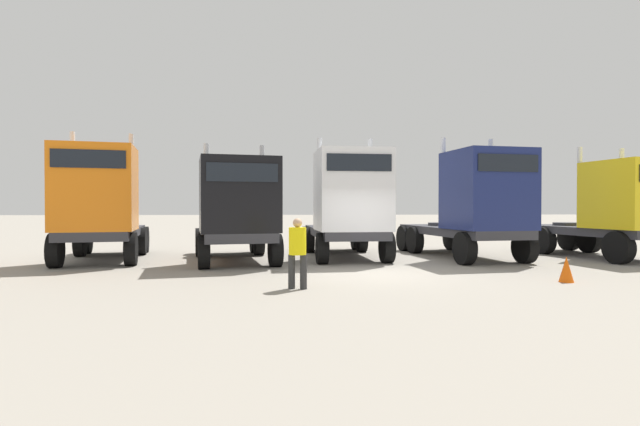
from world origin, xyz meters
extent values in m
plane|color=gray|center=(0.00, 0.00, 0.00)|extent=(200.00, 200.00, 0.00)
cube|color=#333338|center=(-9.00, 4.50, 0.97)|extent=(3.28, 6.20, 0.30)
cube|color=orange|center=(-8.66, 2.70, 2.49)|extent=(2.78, 2.65, 2.74)
cube|color=black|center=(-8.44, 1.58, 3.33)|extent=(2.07, 0.44, 0.55)
cylinder|color=silver|center=(-7.97, 4.12, 2.79)|extent=(0.21, 0.21, 3.34)
cylinder|color=silver|center=(-9.83, 3.76, 2.79)|extent=(0.21, 0.21, 3.34)
cylinder|color=#333338|center=(-9.25, 5.77, 1.18)|extent=(1.29, 1.29, 0.12)
cylinder|color=black|center=(-7.50, 2.50, 0.53)|extent=(0.55, 1.12, 1.07)
cylinder|color=black|center=(-9.66, 2.08, 0.53)|extent=(0.55, 1.12, 1.07)
cylinder|color=black|center=(-8.18, 6.03, 0.53)|extent=(0.55, 1.12, 1.07)
cylinder|color=black|center=(-10.34, 5.61, 0.53)|extent=(0.55, 1.12, 1.07)
cylinder|color=black|center=(-8.39, 7.11, 0.53)|extent=(0.55, 1.12, 1.07)
cylinder|color=black|center=(-10.55, 6.69, 0.53)|extent=(0.55, 1.12, 1.07)
cube|color=#333338|center=(-4.39, 3.96, 0.94)|extent=(3.32, 6.35, 0.30)
cube|color=black|center=(-4.03, 2.14, 2.26)|extent=(2.80, 2.75, 2.34)
cube|color=black|center=(-3.80, 0.97, 2.91)|extent=(2.07, 0.44, 0.55)
cylinder|color=silver|center=(-3.35, 3.61, 2.56)|extent=(0.21, 0.21, 2.94)
cylinder|color=silver|center=(-5.22, 3.25, 2.56)|extent=(0.21, 0.21, 2.94)
cylinder|color=#333338|center=(-4.64, 5.26, 1.15)|extent=(1.29, 1.29, 0.12)
cylinder|color=black|center=(-2.86, 1.89, 0.52)|extent=(0.54, 1.08, 1.04)
cylinder|color=black|center=(-5.02, 1.47, 0.52)|extent=(0.54, 1.08, 1.04)
cylinder|color=black|center=(-3.58, 5.56, 0.52)|extent=(0.54, 1.08, 1.04)
cylinder|color=black|center=(-5.74, 5.14, 0.52)|extent=(0.54, 1.08, 1.04)
cylinder|color=black|center=(-3.79, 6.64, 0.52)|extent=(0.54, 1.08, 1.04)
cylinder|color=black|center=(-5.95, 6.22, 0.52)|extent=(0.54, 1.08, 1.04)
cube|color=#333338|center=(-0.37, 5.03, 0.93)|extent=(2.55, 6.45, 0.30)
cube|color=white|center=(-0.26, 3.07, 2.45)|extent=(2.53, 2.53, 2.75)
cube|color=black|center=(-0.20, 1.85, 3.30)|extent=(2.10, 0.16, 0.55)
cylinder|color=silver|center=(0.61, 4.47, 2.75)|extent=(0.19, 0.19, 3.35)
cylinder|color=silver|center=(-1.29, 4.37, 2.75)|extent=(0.19, 0.19, 3.35)
cylinder|color=#333338|center=(-0.45, 6.43, 1.14)|extent=(1.16, 1.16, 0.12)
cylinder|color=black|center=(0.86, 2.63, 0.51)|extent=(0.41, 1.05, 1.03)
cylinder|color=black|center=(-1.33, 2.51, 0.51)|extent=(0.41, 1.05, 1.03)
cylinder|color=black|center=(0.64, 6.66, 0.51)|extent=(0.41, 1.05, 1.03)
cylinder|color=black|center=(-1.56, 6.54, 0.51)|extent=(0.41, 1.05, 1.03)
cylinder|color=black|center=(0.58, 7.76, 0.51)|extent=(0.41, 1.05, 1.03)
cylinder|color=black|center=(-1.62, 7.64, 0.51)|extent=(0.41, 1.05, 1.03)
cube|color=#333338|center=(4.00, 4.50, 0.97)|extent=(3.06, 6.60, 0.30)
cube|color=navy|center=(4.28, 2.54, 2.46)|extent=(2.71, 2.71, 2.67)
cube|color=black|center=(4.45, 1.33, 3.27)|extent=(2.09, 0.33, 0.55)
cylinder|color=silver|center=(5.03, 4.01, 2.76)|extent=(0.20, 0.20, 3.27)
cylinder|color=silver|center=(3.15, 3.75, 2.76)|extent=(0.20, 0.20, 3.27)
cylinder|color=#333338|center=(3.81, 5.88, 1.18)|extent=(1.24, 1.24, 0.12)
cylinder|color=black|center=(5.44, 2.20, 0.54)|extent=(0.50, 1.11, 1.07)
cylinder|color=black|center=(3.26, 1.89, 0.54)|extent=(0.50, 1.11, 1.07)
cylinder|color=black|center=(4.87, 6.21, 0.54)|extent=(0.50, 1.11, 1.07)
cylinder|color=black|center=(2.70, 5.91, 0.54)|extent=(0.50, 1.11, 1.07)
cylinder|color=black|center=(4.72, 7.30, 0.54)|extent=(0.50, 1.11, 1.07)
cylinder|color=black|center=(2.54, 7.00, 0.54)|extent=(0.50, 1.11, 1.07)
cube|color=#333338|center=(9.08, 4.14, 0.98)|extent=(3.22, 6.14, 0.30)
cube|color=yellow|center=(9.39, 2.45, 2.30)|extent=(2.80, 2.80, 2.34)
cylinder|color=silver|center=(10.08, 3.95, 2.60)|extent=(0.21, 0.21, 2.94)
cylinder|color=silver|center=(8.21, 3.61, 2.60)|extent=(0.21, 0.21, 2.94)
cylinder|color=#333338|center=(8.85, 5.40, 1.19)|extent=(1.28, 1.28, 0.12)
cylinder|color=black|center=(8.40, 1.76, 0.54)|extent=(0.54, 1.13, 1.08)
cylinder|color=black|center=(9.92, 5.64, 0.54)|extent=(0.54, 1.13, 1.08)
cylinder|color=black|center=(7.76, 5.24, 0.54)|extent=(0.54, 1.13, 1.08)
cylinder|color=black|center=(9.72, 6.72, 0.54)|extent=(0.54, 1.13, 1.08)
cylinder|color=black|center=(7.56, 6.32, 0.54)|extent=(0.54, 1.13, 1.08)
cylinder|color=#2F2F2F|center=(-2.14, -2.36, 0.40)|extent=(0.20, 0.20, 0.79)
cylinder|color=#2F2F2F|center=(-2.41, -2.29, 0.40)|extent=(0.20, 0.20, 0.79)
cylinder|color=yellow|center=(-2.27, -2.33, 1.10)|extent=(0.49, 0.49, 0.63)
sphere|color=tan|center=(-2.27, -2.33, 1.52)|extent=(0.21, 0.21, 0.21)
cone|color=#F2590C|center=(4.47, -1.81, 0.32)|extent=(0.36, 0.36, 0.64)
camera|label=1|loc=(-2.56, -13.52, 1.89)|focal=27.38mm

